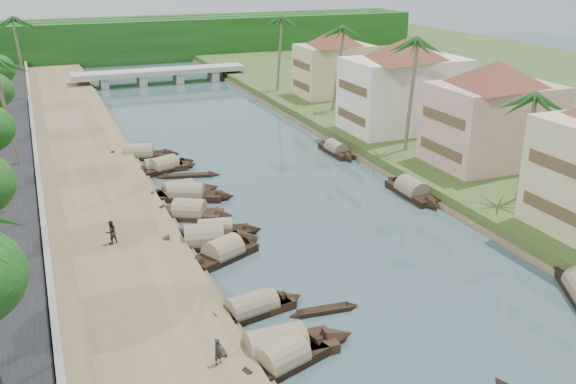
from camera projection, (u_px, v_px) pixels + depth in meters
name	position (u px, v px, depth m)	size (l,w,h in m)	color
ground	(376.00, 272.00, 42.79)	(220.00, 220.00, 0.00)	#384E54
left_bank	(95.00, 199.00, 54.45)	(10.00, 180.00, 0.80)	brown
right_bank	(442.00, 153.00, 66.63)	(16.00, 180.00, 1.20)	#2E4A1D
retaining_wall	(41.00, 195.00, 52.66)	(0.40, 180.00, 1.10)	slate
treeline	(131.00, 40.00, 128.42)	(120.00, 14.00, 8.00)	#113D10
bridge	(160.00, 73.00, 104.84)	(28.00, 4.00, 2.40)	#9F9F95
building_mid	(493.00, 112.00, 59.84)	(14.11, 14.11, 9.70)	#D1A394
building_far	(404.00, 84.00, 71.58)	(15.59, 15.59, 10.20)	white
building_distant	(334.00, 62.00, 89.51)	(12.62, 12.62, 9.20)	#D1BA8C
sampan_1	(282.00, 360.00, 32.76)	(7.40, 3.90, 2.17)	black
sampan_2	(276.00, 349.00, 33.73)	(9.24, 2.24, 2.40)	black
sampan_3	(248.00, 310.00, 37.43)	(7.35, 2.92, 1.98)	black
sampan_4	(259.00, 307.00, 37.73)	(6.25, 2.39, 1.80)	black
sampan_5	(223.00, 253.00, 44.53)	(7.15, 4.68, 2.27)	black
sampan_6	(204.00, 240.00, 46.52)	(8.50, 3.45, 2.44)	black
sampan_7	(215.00, 232.00, 48.03)	(7.51, 2.80, 1.99)	black
sampan_8	(190.00, 213.00, 51.54)	(7.26, 5.11, 2.27)	black
sampan_9	(187.00, 195.00, 55.40)	(8.32, 4.87, 2.13)	black
sampan_10	(179.00, 193.00, 55.91)	(7.77, 2.48, 2.12)	black
sampan_11	(164.00, 167.00, 62.61)	(7.58, 4.40, 2.17)	black
sampan_12	(159.00, 167.00, 62.60)	(7.66, 1.66, 1.87)	black
sampan_13	(139.00, 155.00, 66.57)	(8.67, 3.76, 2.31)	black
sampan_15	(412.00, 191.00, 56.25)	(2.04, 8.60, 2.29)	black
sampan_16	(336.00, 150.00, 68.20)	(1.74, 7.77, 1.93)	black
canoe_1	(324.00, 311.00, 37.95)	(4.50, 1.09, 0.72)	black
canoe_2	(188.00, 176.00, 61.14)	(6.26, 2.41, 0.91)	black
palm_1	(532.00, 98.00, 49.46)	(3.20, 3.20, 10.03)	#75634E
palm_2	(413.00, 43.00, 61.82)	(3.20, 3.20, 12.56)	#75634E
palm_3	(336.00, 30.00, 78.85)	(3.20, 3.20, 11.82)	#75634E
palm_6	(1.00, 62.00, 57.09)	(3.20, 3.20, 11.30)	#75634E
palm_7	(278.00, 20.00, 91.11)	(3.20, 3.20, 11.85)	#75634E
palm_8	(16.00, 20.00, 84.30)	(3.20, 3.20, 12.24)	#75634E
tree_6	(433.00, 76.00, 74.91)	(4.89, 4.89, 7.55)	#4C382B
person_near	(218.00, 352.00, 31.60)	(0.52, 0.34, 1.42)	black
person_far	(111.00, 232.00, 44.89)	(0.83, 0.65, 1.71)	#2D251F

